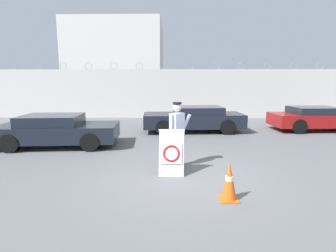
{
  "coord_description": "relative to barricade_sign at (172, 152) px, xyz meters",
  "views": [
    {
      "loc": [
        -0.3,
        -6.4,
        2.35
      ],
      "look_at": [
        -0.46,
        1.66,
        1.01
      ],
      "focal_mm": 28.0,
      "sensor_mm": 36.0,
      "label": 1
    }
  ],
  "objects": [
    {
      "name": "parked_car_front_coupe",
      "position": [
        -4.27,
        2.88,
        0.03
      ],
      "size": [
        4.45,
        2.22,
        1.17
      ],
      "rotation": [
        0.0,
        0.0,
        0.09
      ],
      "color": "black",
      "rests_on": "ground_plane"
    },
    {
      "name": "parked_car_rear_sedan",
      "position": [
        1.04,
        5.91,
        0.06
      ],
      "size": [
        4.82,
        2.18,
        1.21
      ],
      "rotation": [
        0.0,
        0.0,
        3.21
      ],
      "color": "black",
      "rests_on": "ground_plane"
    },
    {
      "name": "security_guard",
      "position": [
        0.15,
        0.55,
        0.45
      ],
      "size": [
        0.62,
        0.57,
        1.82
      ],
      "rotation": [
        0.0,
        0.0,
        0.96
      ],
      "color": "#232838",
      "rests_on": "ground_plane"
    },
    {
      "name": "barricade_sign",
      "position": [
        0.0,
        0.0,
        0.0
      ],
      "size": [
        0.67,
        0.74,
        1.16
      ],
      "rotation": [
        0.0,
        0.0,
        -0.03
      ],
      "color": "white",
      "rests_on": "ground_plane"
    },
    {
      "name": "ground_plane",
      "position": [
        0.34,
        -0.19,
        -0.57
      ],
      "size": [
        90.0,
        90.0,
        0.0
      ],
      "primitive_type": "plane",
      "color": "slate"
    },
    {
      "name": "perimeter_wall",
      "position": [
        0.34,
        10.96,
        1.03
      ],
      "size": [
        36.0,
        0.3,
        3.65
      ],
      "color": "silver",
      "rests_on": "ground_plane"
    },
    {
      "name": "traffic_cone_near",
      "position": [
        1.17,
        -1.58,
        -0.18
      ],
      "size": [
        0.37,
        0.37,
        0.79
      ],
      "color": "orange",
      "rests_on": "ground_plane"
    },
    {
      "name": "building_block",
      "position": [
        -4.64,
        16.36,
        3.01
      ],
      "size": [
        7.44,
        6.71,
        7.16
      ],
      "color": "silver",
      "rests_on": "ground_plane"
    },
    {
      "name": "parked_car_far_side",
      "position": [
        7.15,
        6.33,
        0.04
      ],
      "size": [
        4.54,
        2.1,
        1.17
      ],
      "rotation": [
        0.0,
        0.0,
        0.06
      ],
      "color": "black",
      "rests_on": "ground_plane"
    }
  ]
}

